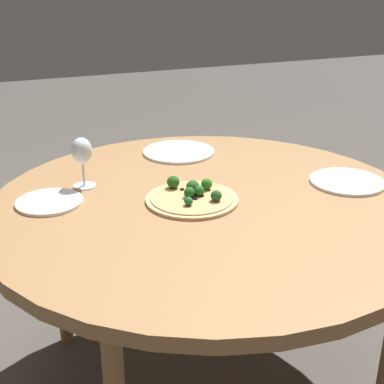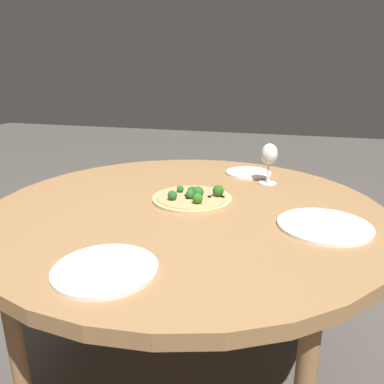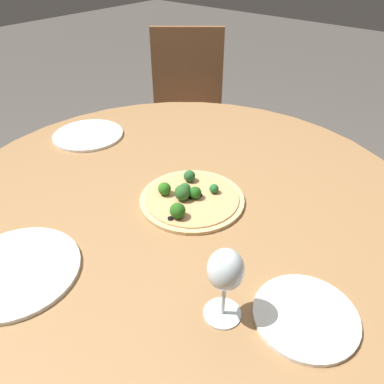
{
  "view_description": "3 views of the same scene",
  "coord_description": "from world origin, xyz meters",
  "px_view_note": "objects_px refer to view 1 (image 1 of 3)",
  "views": [
    {
      "loc": [
        -0.62,
        -1.38,
        1.38
      ],
      "look_at": [
        -0.05,
        0.01,
        0.75
      ],
      "focal_mm": 50.0,
      "sensor_mm": 36.0,
      "label": 1
    },
    {
      "loc": [
        1.17,
        0.35,
        1.17
      ],
      "look_at": [
        -0.05,
        0.01,
        0.75
      ],
      "focal_mm": 35.0,
      "sensor_mm": 36.0,
      "label": 2
    },
    {
      "loc": [
        -0.57,
        0.64,
        1.33
      ],
      "look_at": [
        -0.05,
        0.01,
        0.75
      ],
      "focal_mm": 35.0,
      "sensor_mm": 36.0,
      "label": 3
    }
  ],
  "objects_px": {
    "pizza": "(192,196)",
    "plate_side": "(347,182)",
    "plate_far": "(179,152)",
    "wine_glass": "(82,153)",
    "plate_near": "(49,202)"
  },
  "relations": [
    {
      "from": "pizza",
      "to": "plate_side",
      "type": "height_order",
      "value": "pizza"
    },
    {
      "from": "pizza",
      "to": "plate_far",
      "type": "bearing_deg",
      "value": 74.17
    },
    {
      "from": "wine_glass",
      "to": "plate_near",
      "type": "relative_size",
      "value": 0.82
    },
    {
      "from": "plate_far",
      "to": "plate_side",
      "type": "xyz_separation_m",
      "value": [
        0.41,
        -0.51,
        0.0
      ]
    },
    {
      "from": "plate_far",
      "to": "plate_side",
      "type": "distance_m",
      "value": 0.65
    },
    {
      "from": "wine_glass",
      "to": "plate_side",
      "type": "xyz_separation_m",
      "value": [
        0.82,
        -0.3,
        -0.11
      ]
    },
    {
      "from": "pizza",
      "to": "plate_far",
      "type": "distance_m",
      "value": 0.46
    },
    {
      "from": "pizza",
      "to": "plate_far",
      "type": "height_order",
      "value": "pizza"
    },
    {
      "from": "pizza",
      "to": "plate_far",
      "type": "relative_size",
      "value": 1.04
    },
    {
      "from": "pizza",
      "to": "plate_near",
      "type": "distance_m",
      "value": 0.44
    },
    {
      "from": "plate_side",
      "to": "pizza",
      "type": "bearing_deg",
      "value": 173.09
    },
    {
      "from": "plate_near",
      "to": "plate_far",
      "type": "relative_size",
      "value": 0.73
    },
    {
      "from": "wine_glass",
      "to": "plate_near",
      "type": "xyz_separation_m",
      "value": [
        -0.13,
        -0.1,
        -0.11
      ]
    },
    {
      "from": "plate_near",
      "to": "wine_glass",
      "type": "bearing_deg",
      "value": 36.68
    },
    {
      "from": "wine_glass",
      "to": "plate_side",
      "type": "distance_m",
      "value": 0.88
    }
  ]
}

